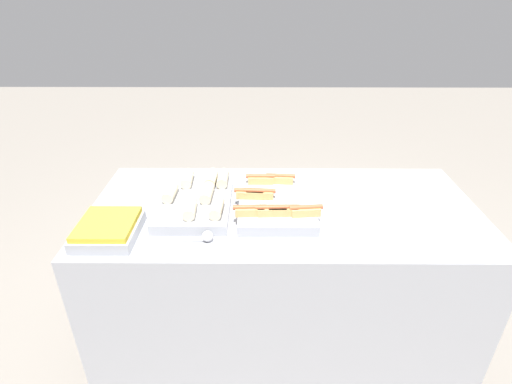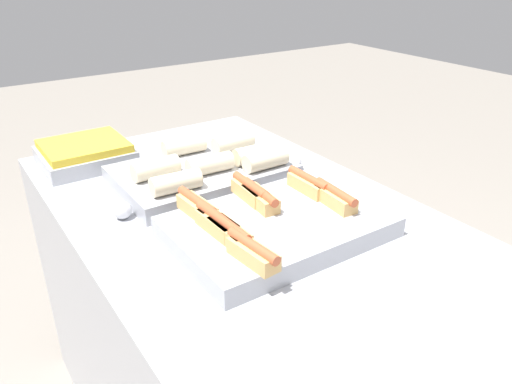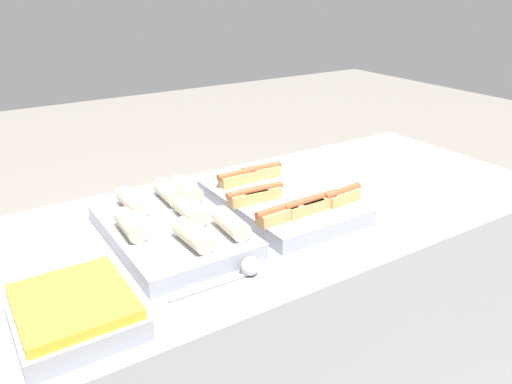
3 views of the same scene
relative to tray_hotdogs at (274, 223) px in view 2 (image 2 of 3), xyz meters
The scene contains 6 objects.
counter 0.49m from the tray_hotdogs, ahead, with size 1.85×0.86×0.90m.
tray_hotdogs is the anchor object (origin of this frame).
tray_wraps 0.37m from the tray_hotdogs, behind, with size 0.33×0.50×0.10m.
tray_side_front 0.75m from the tray_hotdogs, 161.20° to the right, with size 0.25×0.27×0.07m.
serving_spoon_near 0.41m from the tray_hotdogs, 138.21° to the right, with size 0.25×0.05×0.05m.
serving_spoon_far 0.43m from the tray_hotdogs, 136.95° to the left, with size 0.24×0.05×0.05m.
Camera 2 is at (0.80, -0.63, 1.53)m, focal length 35.00 mm.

